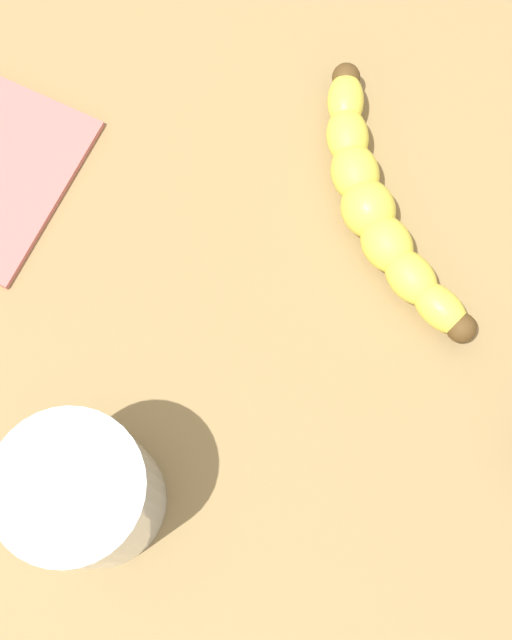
# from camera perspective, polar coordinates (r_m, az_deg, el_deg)

# --- Properties ---
(wooden_tabletop) EXTENTS (1.20, 1.20, 0.03)m
(wooden_tabletop) POSITION_cam_1_polar(r_m,az_deg,el_deg) (0.62, -0.46, -9.36)
(wooden_tabletop) COLOR olive
(wooden_tabletop) RESTS_ON ground
(banana) EXTENTS (0.22, 0.10, 0.04)m
(banana) POSITION_cam_1_polar(r_m,az_deg,el_deg) (0.64, 7.86, 7.52)
(banana) COLOR yellow
(banana) RESTS_ON wooden_tabletop
(smoothie_glass) EXTENTS (0.09, 0.09, 0.11)m
(smoothie_glass) POSITION_cam_1_polar(r_m,az_deg,el_deg) (0.56, -11.44, -11.26)
(smoothie_glass) COLOR silver
(smoothie_glass) RESTS_ON wooden_tabletop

